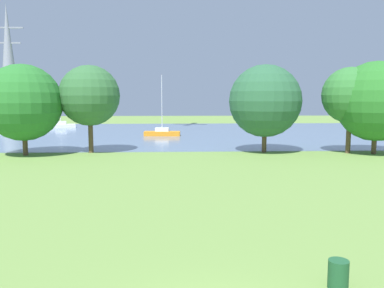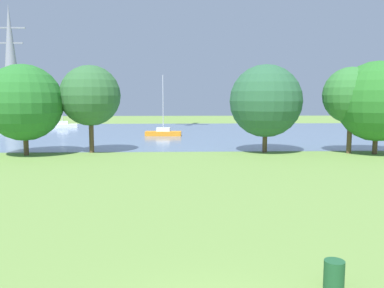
% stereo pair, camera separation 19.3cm
% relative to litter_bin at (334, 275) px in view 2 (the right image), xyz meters
% --- Properties ---
extents(ground_plane, '(160.00, 160.00, 0.00)m').
position_rel_litter_bin_xyz_m(ground_plane, '(-3.66, 19.60, -0.40)').
color(ground_plane, olive).
extents(litter_bin, '(0.56, 0.56, 0.80)m').
position_rel_litter_bin_xyz_m(litter_bin, '(0.00, 0.00, 0.00)').
color(litter_bin, '#1E512D').
rests_on(litter_bin, ground).
extents(water_surface, '(140.00, 40.00, 0.02)m').
position_rel_litter_bin_xyz_m(water_surface, '(-3.66, 47.60, -0.39)').
color(water_surface, slate).
rests_on(water_surface, ground).
extents(sailboat_orange, '(4.88, 1.79, 8.08)m').
position_rel_litter_bin_xyz_m(sailboat_orange, '(-6.19, 43.33, 0.08)').
color(sailboat_orange, orange).
rests_on(sailboat_orange, water_surface).
extents(sailboat_white, '(5.03, 2.72, 6.26)m').
position_rel_litter_bin_xyz_m(sailboat_white, '(-23.73, 58.00, 0.05)').
color(sailboat_white, white).
rests_on(sailboat_white, water_surface).
extents(tree_mid_shore, '(6.82, 6.82, 8.14)m').
position_rel_litter_bin_xyz_m(tree_mid_shore, '(-17.95, 26.02, 4.32)').
color(tree_mid_shore, brown).
rests_on(tree_mid_shore, ground).
extents(tree_west_near, '(5.64, 5.64, 8.17)m').
position_rel_litter_bin_xyz_m(tree_west_near, '(-12.39, 27.52, 4.94)').
color(tree_west_near, brown).
rests_on(tree_west_near, ground).
extents(tree_east_far, '(6.79, 6.79, 8.25)m').
position_rel_litter_bin_xyz_m(tree_east_far, '(3.99, 27.03, 4.45)').
color(tree_east_far, brown).
rests_on(tree_east_far, ground).
extents(tree_east_near, '(5.17, 5.17, 7.98)m').
position_rel_litter_bin_xyz_m(tree_east_near, '(11.71, 26.15, 4.98)').
color(tree_east_near, brown).
rests_on(tree_east_near, ground).
extents(tree_west_far, '(7.28, 7.28, 8.48)m').
position_rel_litter_bin_xyz_m(tree_west_far, '(13.87, 25.53, 4.43)').
color(tree_west_far, brown).
rests_on(tree_west_far, ground).
extents(electricity_pylon, '(6.40, 4.40, 23.78)m').
position_rel_litter_bin_xyz_m(electricity_pylon, '(-38.11, 73.77, 11.50)').
color(electricity_pylon, gray).
rests_on(electricity_pylon, ground).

